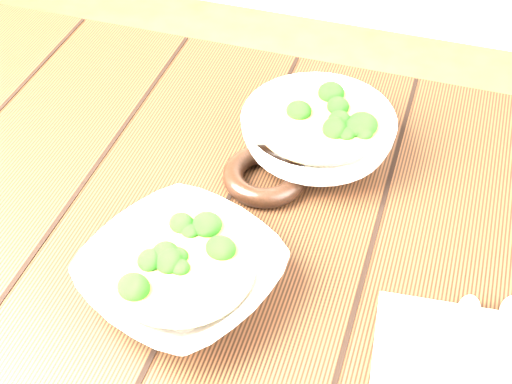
% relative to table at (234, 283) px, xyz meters
% --- Properties ---
extents(table, '(1.20, 0.80, 0.75)m').
position_rel_table_xyz_m(table, '(0.00, 0.00, 0.00)').
color(table, '#381E10').
rests_on(table, ground).
extents(soup_bowl_front, '(0.28, 0.28, 0.06)m').
position_rel_table_xyz_m(soup_bowl_front, '(-0.02, -0.11, 0.15)').
color(soup_bowl_front, silver).
rests_on(soup_bowl_front, table).
extents(soup_bowl_back, '(0.24, 0.24, 0.08)m').
position_rel_table_xyz_m(soup_bowl_back, '(0.07, 0.17, 0.16)').
color(soup_bowl_back, silver).
rests_on(soup_bowl_back, table).
extents(trivet, '(0.14, 0.14, 0.03)m').
position_rel_table_xyz_m(trivet, '(0.02, 0.09, 0.13)').
color(trivet, black).
rests_on(trivet, table).
extents(napkin, '(0.22, 0.19, 0.01)m').
position_rel_table_xyz_m(napkin, '(0.31, -0.13, 0.13)').
color(napkin, beige).
rests_on(napkin, table).
extents(spoon_left, '(0.03, 0.17, 0.01)m').
position_rel_table_xyz_m(spoon_left, '(0.30, -0.09, 0.13)').
color(spoon_left, '#B6B0A0').
rests_on(spoon_left, napkin).
extents(spoon_right, '(0.05, 0.17, 0.01)m').
position_rel_table_xyz_m(spoon_right, '(0.35, -0.07, 0.13)').
color(spoon_right, '#B6B0A0').
rests_on(spoon_right, napkin).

